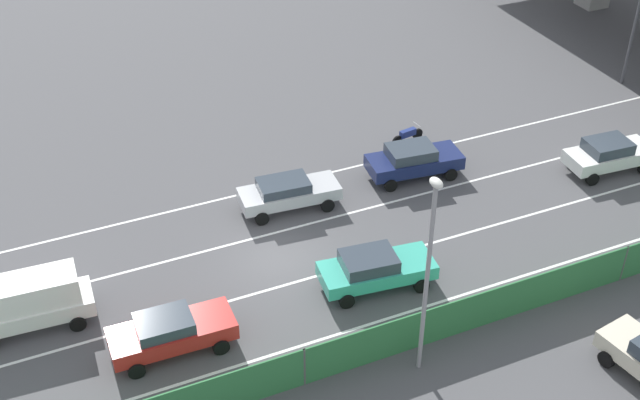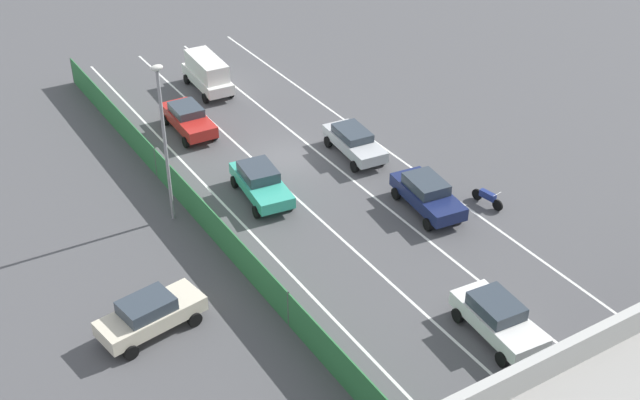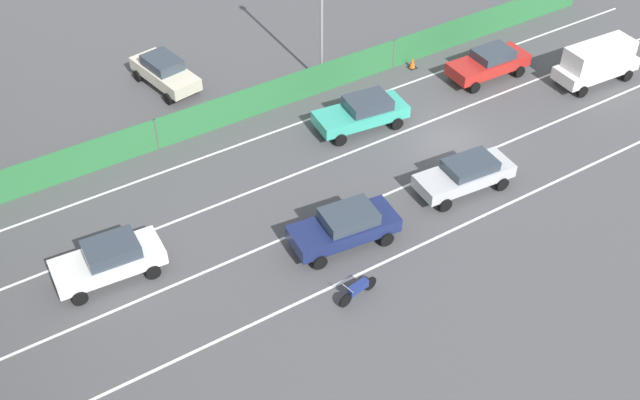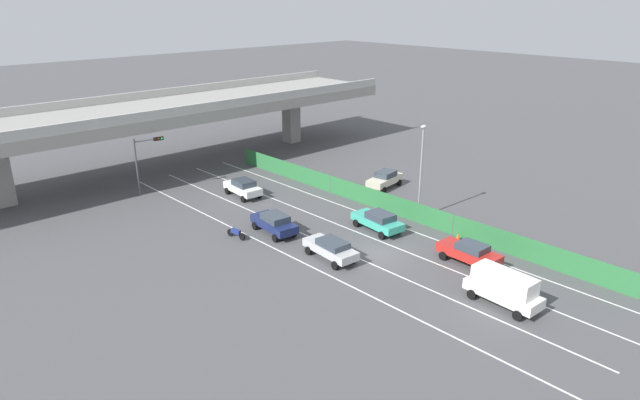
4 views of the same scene
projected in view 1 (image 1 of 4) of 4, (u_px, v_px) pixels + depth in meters
The scene contains 15 objects.
ground_plane at pixel (279, 258), 35.69m from camera, with size 300.00×300.00×0.00m, color #4C4C4F.
lane_line_left_edge at pixel (340, 170), 41.36m from camera, with size 0.14×46.63×0.01m, color silver.
lane_line_mid_left at pixel (371, 207), 38.75m from camera, with size 0.14×46.63×0.01m, color silver.
lane_line_mid_right at pixel (407, 250), 36.15m from camera, with size 0.14×46.63×0.01m, color silver.
lane_line_right_edge at pixel (449, 299), 33.54m from camera, with size 0.14×46.63×0.01m, color silver.
green_fence at pixel (476, 311), 31.69m from camera, with size 0.10×42.73×1.74m.
car_van_white at pixel (27, 301), 31.57m from camera, with size 2.17×4.92×2.26m.
car_hatchback_white at pixel (609, 154), 40.85m from camera, with size 2.27×4.51×1.70m.
car_taxi_teal at pixel (375, 268), 33.72m from camera, with size 2.50×4.88×1.64m.
car_sedan_navy at pixel (413, 160), 40.42m from camera, with size 2.44×4.79×1.68m.
car_sedan_silver at pixel (288, 192), 38.24m from camera, with size 2.24×4.75×1.53m.
car_sedan_red at pixel (171, 332), 30.73m from camera, with size 2.09×4.70×1.63m.
motorcycle at pixel (408, 135), 43.29m from camera, with size 0.60×1.94×0.93m.
street_lamp at pixel (429, 262), 27.73m from camera, with size 0.60×0.36×8.25m.
traffic_cone at pixel (274, 375), 29.82m from camera, with size 0.47×0.47×0.63m.
Camera 1 is at (26.12, -9.62, 22.55)m, focal length 46.72 mm.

